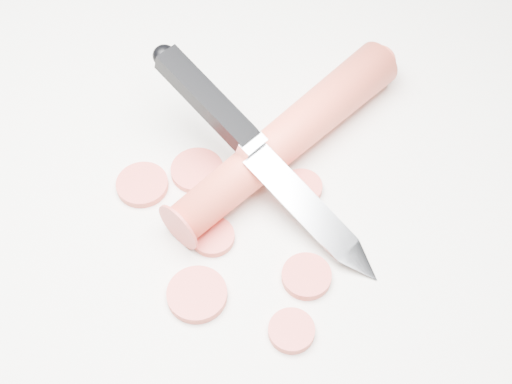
{
  "coord_description": "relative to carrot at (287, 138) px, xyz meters",
  "views": [
    {
      "loc": [
        0.03,
        -0.3,
        0.43
      ],
      "look_at": [
        0.01,
        -0.02,
        0.02
      ],
      "focal_mm": 50.0,
      "sensor_mm": 36.0,
      "label": 1
    }
  ],
  "objects": [
    {
      "name": "carrot_slice_2",
      "position": [
        -0.07,
        -0.02,
        -0.02
      ],
      "size": [
        0.04,
        0.04,
        0.01
      ],
      "primitive_type": "cylinder",
      "color": "#CB3E36",
      "rests_on": "ground"
    },
    {
      "name": "carrot_slice_0",
      "position": [
        -0.05,
        -0.13,
        -0.02
      ],
      "size": [
        0.04,
        0.04,
        0.01
      ],
      "primitive_type": "cylinder",
      "color": "#CB3E36",
      "rests_on": "ground"
    },
    {
      "name": "carrot",
      "position": [
        0.0,
        0.0,
        0.0
      ],
      "size": [
        0.17,
        0.19,
        0.03
      ],
      "primitive_type": "cylinder",
      "rotation": [
        1.57,
        0.0,
        -0.71
      ],
      "color": "#E8442F",
      "rests_on": "ground"
    },
    {
      "name": "ground",
      "position": [
        -0.03,
        -0.03,
        -0.02
      ],
      "size": [
        2.4,
        2.4,
        0.0
      ],
      "primitive_type": "plane",
      "color": "silver",
      "rests_on": "ground"
    },
    {
      "name": "carrot_slice_6",
      "position": [
        0.02,
        -0.11,
        -0.02
      ],
      "size": [
        0.03,
        0.03,
        0.01
      ],
      "primitive_type": "cylinder",
      "color": "#CB3E36",
      "rests_on": "ground"
    },
    {
      "name": "carrot_slice_5",
      "position": [
        -0.11,
        -0.04,
        -0.02
      ],
      "size": [
        0.04,
        0.04,
        0.01
      ],
      "primitive_type": "cylinder",
      "color": "#CB3E36",
      "rests_on": "ground"
    },
    {
      "name": "carrot_slice_4",
      "position": [
        0.01,
        -0.03,
        -0.02
      ],
      "size": [
        0.03,
        0.03,
        0.01
      ],
      "primitive_type": "cylinder",
      "color": "#CB3E36",
      "rests_on": "ground"
    },
    {
      "name": "kitchen_knife",
      "position": [
        -0.02,
        -0.03,
        0.02
      ],
      "size": [
        0.18,
        0.16,
        0.08
      ],
      "primitive_type": null,
      "color": "silver",
      "rests_on": "ground"
    },
    {
      "name": "carrot_slice_1",
      "position": [
        0.01,
        -0.15,
        -0.02
      ],
      "size": [
        0.03,
        0.03,
        0.01
      ],
      "primitive_type": "cylinder",
      "color": "#CB3E36",
      "rests_on": "ground"
    },
    {
      "name": "carrot_slice_3",
      "position": [
        -0.05,
        -0.08,
        -0.02
      ],
      "size": [
        0.03,
        0.03,
        0.01
      ],
      "primitive_type": "cylinder",
      "color": "#CB3E36",
      "rests_on": "ground"
    }
  ]
}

